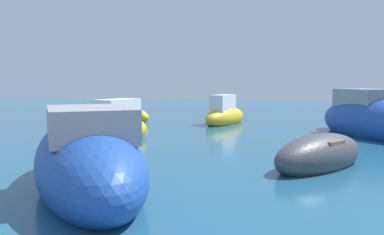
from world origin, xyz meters
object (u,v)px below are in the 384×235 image
(moored_boat_4, at_px, (88,161))
(moored_boat_8, at_px, (124,116))
(moored_boat_7, at_px, (225,115))
(moored_boat_3, at_px, (370,120))
(moored_boat_1, at_px, (320,155))
(moored_boat_2, at_px, (113,129))

(moored_boat_4, distance_m, moored_boat_8, 12.89)
(moored_boat_4, bearing_deg, moored_boat_7, -37.42)
(moored_boat_3, xyz_separation_m, moored_boat_7, (-6.05, 2.92, -0.18))
(moored_boat_3, relative_size, moored_boat_4, 1.04)
(moored_boat_1, relative_size, moored_boat_4, 0.59)
(moored_boat_7, bearing_deg, moored_boat_1, -142.93)
(moored_boat_4, xyz_separation_m, moored_boat_7, (0.60, 12.46, -0.14))
(moored_boat_2, relative_size, moored_boat_3, 0.67)
(moored_boat_2, height_order, moored_boat_8, moored_boat_2)
(moored_boat_1, bearing_deg, moored_boat_3, 14.96)
(moored_boat_1, bearing_deg, moored_boat_8, 79.14)
(moored_boat_3, relative_size, moored_boat_7, 1.53)
(moored_boat_2, distance_m, moored_boat_3, 9.60)
(moored_boat_1, bearing_deg, moored_boat_4, 159.21)
(moored_boat_1, xyz_separation_m, moored_boat_3, (2.25, 6.45, 0.30))
(moored_boat_3, height_order, moored_boat_7, moored_boat_3)
(moored_boat_1, distance_m, moored_boat_4, 5.38)
(moored_boat_2, height_order, moored_boat_7, moored_boat_2)
(moored_boat_1, height_order, moored_boat_3, moored_boat_3)
(moored_boat_2, xyz_separation_m, moored_boat_8, (-2.43, 6.42, -0.14))
(moored_boat_1, height_order, moored_boat_8, moored_boat_8)
(moored_boat_2, bearing_deg, moored_boat_4, 34.70)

